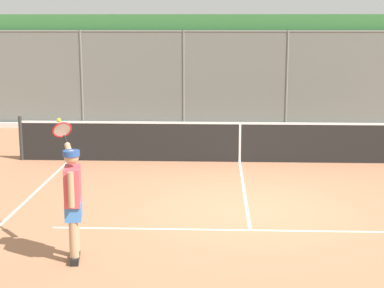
{
  "coord_description": "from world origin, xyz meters",
  "views": [
    {
      "loc": [
        0.55,
        10.45,
        3.29
      ],
      "look_at": [
        1.01,
        -0.66,
        1.05
      ],
      "focal_mm": 57.08,
      "sensor_mm": 36.0,
      "label": 1
    }
  ],
  "objects": [
    {
      "name": "ground_plane",
      "position": [
        0.0,
        0.0,
        0.0
      ],
      "size": [
        60.0,
        60.0,
        0.0
      ],
      "primitive_type": "plane",
      "color": "#B27551"
    },
    {
      "name": "court_line_markings",
      "position": [
        0.0,
        1.46,
        0.0
      ],
      "size": [
        8.25,
        8.88,
        0.01
      ],
      "color": "white",
      "rests_on": "ground"
    },
    {
      "name": "fence_backdrop",
      "position": [
        0.0,
        -9.16,
        1.74
      ],
      "size": [
        19.0,
        1.37,
        3.51
      ],
      "color": "slate",
      "rests_on": "ground"
    },
    {
      "name": "tennis_player",
      "position": [
        2.53,
        2.42,
        0.91
      ],
      "size": [
        0.63,
        1.29,
        1.87
      ],
      "rotation": [
        0.0,
        0.0,
        -1.41
      ],
      "color": "black",
      "rests_on": "ground"
    },
    {
      "name": "tennis_net",
      "position": [
        0.0,
        -3.76,
        0.49
      ],
      "size": [
        10.6,
        0.09,
        1.07
      ],
      "color": "#2D2D2D",
      "rests_on": "ground"
    }
  ]
}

